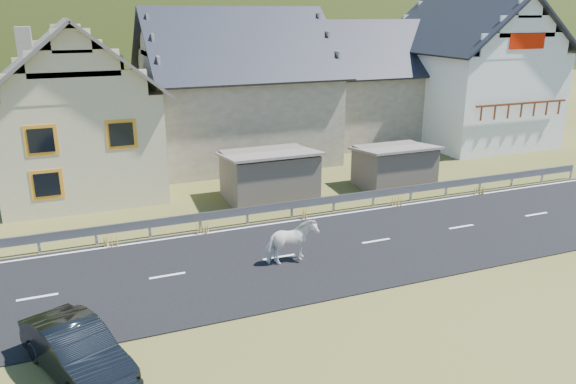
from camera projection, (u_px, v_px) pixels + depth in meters
name	position (u px, v px, depth m)	size (l,w,h in m)	color
ground	(376.00, 242.00, 21.58)	(160.00, 160.00, 0.00)	#393E17
road	(376.00, 241.00, 21.57)	(60.00, 7.00, 0.04)	black
lane_markings	(376.00, 241.00, 21.56)	(60.00, 6.60, 0.01)	silver
guardrail	(334.00, 200.00, 24.66)	(28.10, 0.09, 0.75)	#93969B
shed_left	(269.00, 176.00, 26.27)	(4.30, 3.30, 2.40)	#62564B
shed_right	(394.00, 167.00, 28.16)	(3.80, 2.90, 2.20)	#62564B
house_cream	(76.00, 100.00, 27.30)	(7.80, 9.80, 8.30)	beige
house_stone_a	(235.00, 79.00, 33.05)	(10.80, 9.80, 8.90)	tan
house_stone_b	(367.00, 76.00, 38.48)	(9.80, 8.80, 8.10)	tan
house_white	(468.00, 64.00, 37.70)	(8.80, 10.80, 9.70)	white
mountain	(113.00, 100.00, 188.52)	(440.00, 280.00, 260.00)	#303E17
horse	(291.00, 242.00, 19.50)	(1.81, 0.83, 1.53)	white
car	(77.00, 350.00, 13.58)	(1.35, 3.87, 1.28)	black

